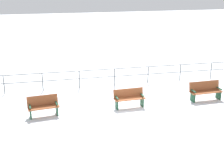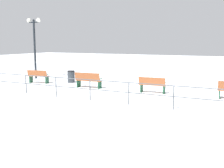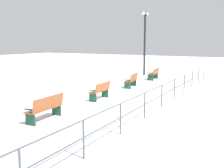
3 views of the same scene
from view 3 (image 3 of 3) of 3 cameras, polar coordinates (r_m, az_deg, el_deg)
name	(u,v)px [view 3 (image 3 of 3)]	position (r m, az deg, el deg)	size (l,w,h in m)	color
ground_plane	(99,100)	(13.33, -2.72, -3.32)	(80.00, 80.00, 0.00)	white
bench_nearest	(154,74)	(20.37, 8.91, 2.19)	(0.63, 1.43, 0.86)	brown
bench_second	(132,80)	(16.73, 4.23, 0.79)	(0.69, 1.41, 0.89)	brown
bench_third	(100,90)	(13.21, -2.49, -1.39)	(0.55, 1.48, 0.87)	brown
bench_fourth	(46,108)	(10.06, -13.93, -4.92)	(0.60, 1.66, 0.92)	brown
lamppost_near	(145,37)	(22.97, 7.00, 9.98)	(0.26, 1.04, 5.24)	black
waterfront_railing	(162,92)	(11.86, 10.60, -1.68)	(0.05, 19.90, 1.00)	#4C5156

